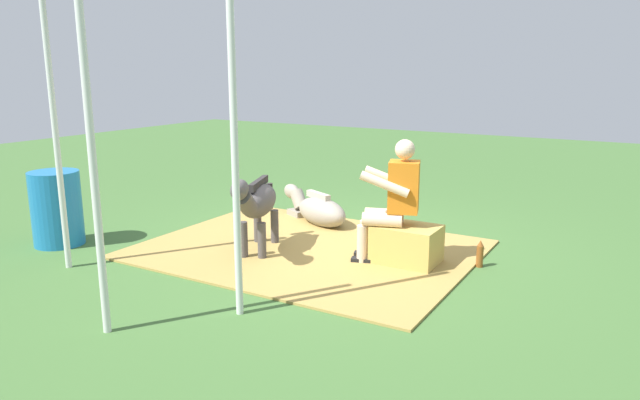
# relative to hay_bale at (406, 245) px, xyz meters

# --- Properties ---
(ground_plane) EXTENTS (24.00, 24.00, 0.00)m
(ground_plane) POSITION_rel_hay_bale_xyz_m (0.92, -0.15, -0.20)
(ground_plane) COLOR #426B33
(hay_patch) EXTENTS (3.53, 2.74, 0.02)m
(hay_patch) POSITION_rel_hay_bale_xyz_m (1.12, 0.12, -0.19)
(hay_patch) COLOR #AD8C47
(hay_patch) RESTS_ON ground
(hay_bale) EXTENTS (0.65, 0.47, 0.41)m
(hay_bale) POSITION_rel_hay_bale_xyz_m (0.00, 0.00, 0.00)
(hay_bale) COLOR tan
(hay_bale) RESTS_ON ground
(person_seated) EXTENTS (0.72, 0.55, 1.29)m
(person_seated) POSITION_rel_hay_bale_xyz_m (0.15, 0.03, 0.49)
(person_seated) COLOR beige
(person_seated) RESTS_ON ground
(pony_standing) EXTENTS (0.67, 1.29, 0.93)m
(pony_standing) POSITION_rel_hay_bale_xyz_m (1.52, 0.50, 0.36)
(pony_standing) COLOR #4C4747
(pony_standing) RESTS_ON ground
(pony_lying) EXTENTS (1.32, 0.83, 0.42)m
(pony_lying) POSITION_rel_hay_bale_xyz_m (1.59, -0.89, -0.01)
(pony_lying) COLOR gray
(pony_lying) RESTS_ON ground
(soda_bottle) EXTENTS (0.07, 0.07, 0.28)m
(soda_bottle) POSITION_rel_hay_bale_xyz_m (-0.68, -0.29, -0.07)
(soda_bottle) COLOR brown
(soda_bottle) RESTS_ON ground
(water_barrel) EXTENTS (0.55, 0.55, 0.85)m
(water_barrel) POSITION_rel_hay_bale_xyz_m (3.70, 1.36, 0.22)
(water_barrel) COLOR #1E72B2
(water_barrel) RESTS_ON ground
(tent_pole_left) EXTENTS (0.06, 0.06, 2.60)m
(tent_pole_left) POSITION_rel_hay_bale_xyz_m (0.71, 1.86, 1.10)
(tent_pole_left) COLOR silver
(tent_pole_left) RESTS_ON ground
(tent_pole_right) EXTENTS (0.06, 0.06, 2.60)m
(tent_pole_right) POSITION_rel_hay_bale_xyz_m (2.93, 1.83, 1.10)
(tent_pole_right) COLOR silver
(tent_pole_right) RESTS_ON ground
(tent_pole_mid) EXTENTS (0.06, 0.06, 2.60)m
(tent_pole_mid) POSITION_rel_hay_bale_xyz_m (1.38, 2.64, 1.10)
(tent_pole_mid) COLOR silver
(tent_pole_mid) RESTS_ON ground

